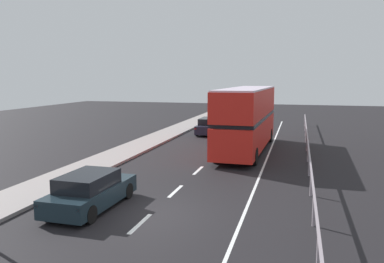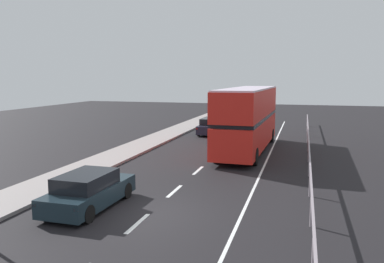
{
  "view_description": "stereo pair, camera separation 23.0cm",
  "coord_description": "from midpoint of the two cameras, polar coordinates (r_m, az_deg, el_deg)",
  "views": [
    {
      "loc": [
        5.09,
        -13.06,
        4.96
      ],
      "look_at": [
        -0.41,
        7.17,
        2.05
      ],
      "focal_mm": 37.03,
      "sensor_mm": 36.0,
      "label": 1
    },
    {
      "loc": [
        5.31,
        -13.0,
        4.96
      ],
      "look_at": [
        -0.41,
        7.17,
        2.05
      ],
      "focal_mm": 37.03,
      "sensor_mm": 36.0,
      "label": 2
    }
  ],
  "objects": [
    {
      "name": "double_decker_bus_red",
      "position": [
        26.58,
        8.3,
        2.0
      ],
      "size": [
        2.81,
        11.5,
        4.23
      ],
      "rotation": [
        0.0,
        0.0,
        -0.03
      ],
      "color": "red",
      "rests_on": "ground"
    },
    {
      "name": "hatchback_car_near",
      "position": [
        15.64,
        -14.22,
        -8.28
      ],
      "size": [
        1.89,
        4.37,
        1.39
      ],
      "rotation": [
        0.0,
        0.0,
        -0.02
      ],
      "color": "#18262F",
      "rests_on": "ground"
    },
    {
      "name": "bridge_side_railing",
      "position": [
        22.42,
        16.81,
        -3.02
      ],
      "size": [
        0.1,
        42.0,
        1.04
      ],
      "color": "gray",
      "rests_on": "ground"
    },
    {
      "name": "near_sidewalk_kerb",
      "position": [
        17.78,
        -23.78,
        -8.77
      ],
      "size": [
        2.46,
        80.0,
        0.14
      ],
      "primitive_type": "cube",
      "color": "gray",
      "rests_on": "ground"
    },
    {
      "name": "ground_plane",
      "position": [
        14.9,
        -5.71,
        -11.8
      ],
      "size": [
        74.51,
        120.0,
        0.1
      ],
      "primitive_type": "cube",
      "color": "black"
    },
    {
      "name": "sedan_car_ahead",
      "position": [
        34.55,
        3.01,
        0.77
      ],
      "size": [
        1.79,
        4.49,
        1.41
      ],
      "rotation": [
        0.0,
        0.0,
        0.01
      ],
      "color": "#202131",
      "rests_on": "ground"
    },
    {
      "name": "lane_paint_markings",
      "position": [
        22.78,
        7.33,
        -4.74
      ],
      "size": [
        3.43,
        46.0,
        0.01
      ],
      "color": "silver",
      "rests_on": "ground"
    }
  ]
}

